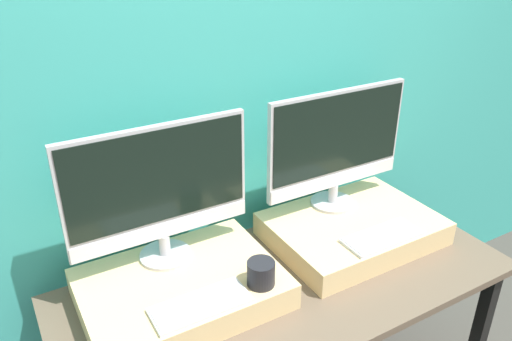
{
  "coord_description": "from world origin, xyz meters",
  "views": [
    {
      "loc": [
        -0.83,
        -0.83,
        1.9
      ],
      "look_at": [
        0.0,
        0.6,
        1.08
      ],
      "focal_mm": 35.0,
      "sensor_mm": 36.0,
      "label": 1
    }
  ],
  "objects_px": {
    "monitor_right": "(337,144)",
    "keyboard_right": "(382,237)",
    "monitor_left": "(159,189)",
    "keyboard_left": "(201,305)",
    "mug": "(261,273)"
  },
  "relations": [
    {
      "from": "mug",
      "to": "monitor_right",
      "type": "distance_m",
      "value": 0.65
    },
    {
      "from": "keyboard_left",
      "to": "keyboard_right",
      "type": "xyz_separation_m",
      "value": [
        0.75,
        0.0,
        0.0
      ]
    },
    {
      "from": "mug",
      "to": "keyboard_right",
      "type": "relative_size",
      "value": 0.3
    },
    {
      "from": "monitor_left",
      "to": "monitor_right",
      "type": "relative_size",
      "value": 1.0
    },
    {
      "from": "monitor_left",
      "to": "keyboard_left",
      "type": "distance_m",
      "value": 0.4
    },
    {
      "from": "keyboard_left",
      "to": "keyboard_right",
      "type": "bearing_deg",
      "value": 0.0
    },
    {
      "from": "monitor_left",
      "to": "monitor_right",
      "type": "xyz_separation_m",
      "value": [
        0.75,
        0.0,
        0.0
      ]
    },
    {
      "from": "mug",
      "to": "keyboard_right",
      "type": "xyz_separation_m",
      "value": [
        0.53,
        0.0,
        -0.04
      ]
    },
    {
      "from": "monitor_left",
      "to": "mug",
      "type": "distance_m",
      "value": 0.44
    },
    {
      "from": "mug",
      "to": "monitor_right",
      "type": "relative_size",
      "value": 0.15
    },
    {
      "from": "monitor_left",
      "to": "keyboard_right",
      "type": "distance_m",
      "value": 0.85
    },
    {
      "from": "monitor_left",
      "to": "keyboard_right",
      "type": "bearing_deg",
      "value": -21.92
    },
    {
      "from": "keyboard_left",
      "to": "monitor_right",
      "type": "distance_m",
      "value": 0.85
    },
    {
      "from": "monitor_left",
      "to": "keyboard_left",
      "type": "relative_size",
      "value": 2.05
    },
    {
      "from": "monitor_right",
      "to": "keyboard_right",
      "type": "bearing_deg",
      "value": -90.0
    }
  ]
}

